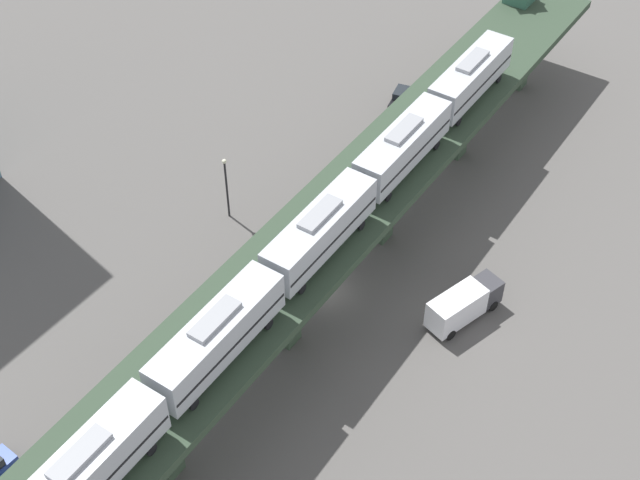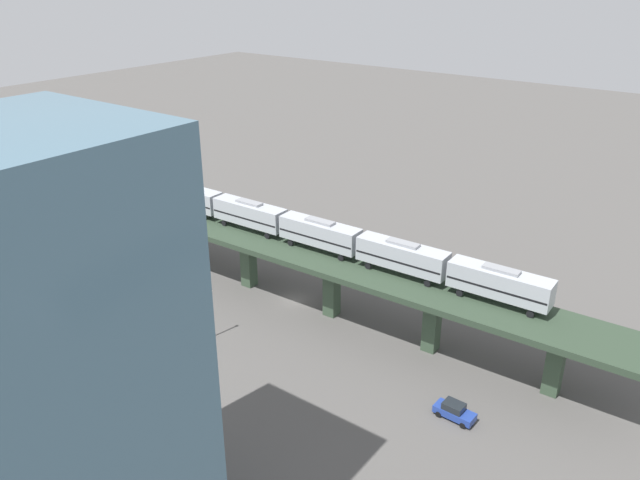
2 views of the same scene
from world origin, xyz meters
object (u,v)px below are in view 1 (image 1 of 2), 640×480
at_px(street_lamp, 226,183).
at_px(street_car_black, 402,98).
at_px(delivery_truck, 464,304).
at_px(subway_train, 320,230).

bearing_deg(street_lamp, street_car_black, -99.01).
bearing_deg(street_lamp, delivery_truck, -176.48).
height_order(subway_train, street_car_black, subway_train).
bearing_deg(street_car_black, delivery_truck, 131.06).
relative_size(subway_train, delivery_truck, 8.28).
height_order(street_car_black, delivery_truck, delivery_truck).
height_order(subway_train, street_lamp, subway_train).
relative_size(street_car_black, delivery_truck, 0.62).
bearing_deg(delivery_truck, street_car_black, -48.94).
distance_m(street_car_black, street_lamp, 25.58).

